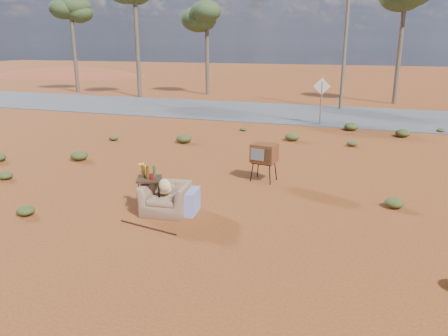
% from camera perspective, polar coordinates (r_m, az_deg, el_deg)
% --- Properties ---
extents(ground, '(140.00, 140.00, 0.00)m').
position_cam_1_polar(ground, '(10.13, -4.78, -5.65)').
color(ground, brown).
rests_on(ground, ground).
extents(highway, '(140.00, 7.00, 0.04)m').
position_cam_1_polar(highway, '(24.19, 9.72, 7.02)').
color(highway, '#565659').
rests_on(highway, ground).
extents(dirt_mound, '(26.00, 18.00, 2.00)m').
position_cam_1_polar(dirt_mound, '(54.53, -19.79, 11.25)').
color(dirt_mound, '#A13F26').
rests_on(dirt_mound, ground).
extents(armchair, '(1.29, 0.93, 0.91)m').
position_cam_1_polar(armchair, '(9.97, -7.12, -3.49)').
color(armchair, '#88644A').
rests_on(armchair, ground).
extents(tv_unit, '(0.74, 0.63, 1.06)m').
position_cam_1_polar(tv_unit, '(12.09, 5.27, 1.89)').
color(tv_unit, black).
rests_on(tv_unit, ground).
extents(side_table, '(0.72, 0.72, 1.10)m').
position_cam_1_polar(side_table, '(10.05, -9.94, -1.10)').
color(side_table, '#342112').
rests_on(side_table, ground).
extents(rusty_bar, '(1.45, 0.32, 0.04)m').
position_cam_1_polar(rusty_bar, '(9.35, -9.93, -7.63)').
color(rusty_bar, '#4F2515').
rests_on(rusty_bar, ground).
extents(road_sign, '(0.78, 0.06, 2.19)m').
position_cam_1_polar(road_sign, '(20.84, 12.62, 9.55)').
color(road_sign, brown).
rests_on(road_sign, ground).
extents(eucalyptus_far_left, '(3.20, 3.20, 7.10)m').
position_cam_1_polar(eucalyptus_far_left, '(36.05, -19.39, 18.75)').
color(eucalyptus_far_left, brown).
rests_on(eucalyptus_far_left, ground).
extents(eucalyptus_near_left, '(3.20, 3.20, 6.60)m').
position_cam_1_polar(eucalyptus_near_left, '(32.85, -2.27, 19.07)').
color(eucalyptus_near_left, brown).
rests_on(eucalyptus_near_left, ground).
extents(utility_pole_center, '(1.40, 0.20, 8.00)m').
position_cam_1_polar(utility_pole_center, '(26.16, 15.62, 16.43)').
color(utility_pole_center, brown).
rests_on(utility_pole_center, ground).
extents(scrub_patch, '(17.49, 8.07, 0.33)m').
position_cam_1_polar(scrub_patch, '(14.28, -0.73, 1.48)').
color(scrub_patch, '#475223').
rests_on(scrub_patch, ground).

